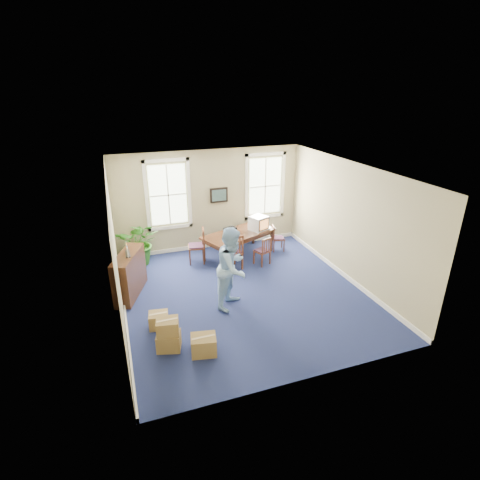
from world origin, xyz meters
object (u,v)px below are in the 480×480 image
object	(u,v)px
credenza	(129,274)
potted_plant	(139,243)
man	(233,268)
cardboard_boxes	(176,329)
crt_tv	(258,223)
chair_near_left	(232,252)
conference_table	(239,244)

from	to	relation	value
credenza	potted_plant	xyz separation A→B (m)	(0.42, 1.71, 0.11)
man	cardboard_boxes	xyz separation A→B (m)	(-1.58, -1.07, -0.64)
crt_tv	credenza	distance (m)	4.29
crt_tv	potted_plant	distance (m)	3.67
crt_tv	chair_near_left	xyz separation A→B (m)	(-1.14, -0.83, -0.46)
conference_table	man	world-z (taller)	man
credenza	potted_plant	distance (m)	1.77
conference_table	credenza	xyz separation A→B (m)	(-3.38, -1.29, 0.19)
chair_near_left	cardboard_boxes	distance (m)	3.64
chair_near_left	potted_plant	bearing A→B (deg)	-40.06
man	potted_plant	distance (m)	3.61
potted_plant	conference_table	bearing A→B (deg)	-8.22
man	cardboard_boxes	distance (m)	2.01
chair_near_left	potted_plant	distance (m)	2.77
conference_table	chair_near_left	world-z (taller)	chair_near_left
conference_table	credenza	world-z (taller)	credenza
conference_table	potted_plant	world-z (taller)	potted_plant
crt_tv	chair_near_left	world-z (taller)	crt_tv
crt_tv	man	xyz separation A→B (m)	(-1.74, -2.67, 0.00)
conference_table	potted_plant	xyz separation A→B (m)	(-2.96, 0.43, 0.30)
crt_tv	cardboard_boxes	xyz separation A→B (m)	(-3.31, -3.75, -0.64)
man	potted_plant	size ratio (longest dim) A/B	1.46
cardboard_boxes	credenza	bearing A→B (deg)	107.08
conference_table	chair_near_left	xyz separation A→B (m)	(-0.47, -0.78, 0.15)
conference_table	cardboard_boxes	world-z (taller)	conference_table
conference_table	chair_near_left	distance (m)	0.92
man	chair_near_left	bearing A→B (deg)	24.58
credenza	crt_tv	bearing A→B (deg)	40.13
man	cardboard_boxes	size ratio (longest dim) A/B	1.57
conference_table	credenza	distance (m)	3.62
cardboard_boxes	man	bearing A→B (deg)	34.21
chair_near_left	man	xyz separation A→B (m)	(-0.59, -1.84, 0.46)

